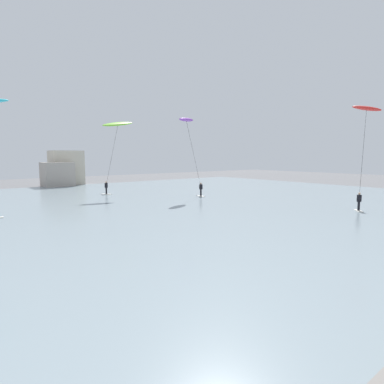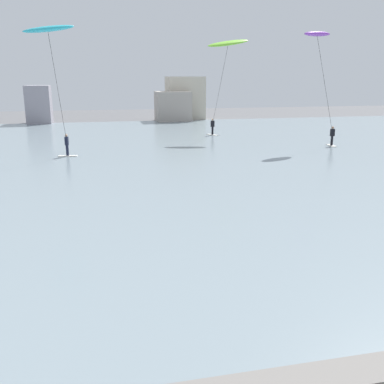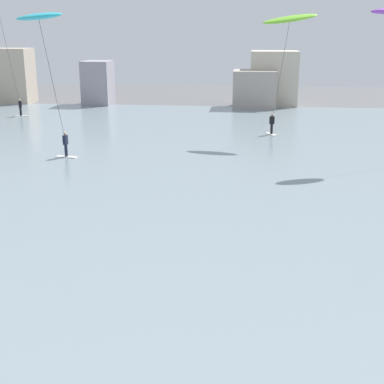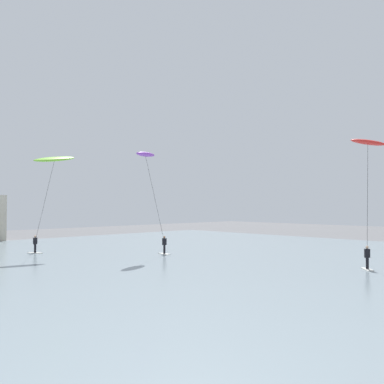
# 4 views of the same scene
# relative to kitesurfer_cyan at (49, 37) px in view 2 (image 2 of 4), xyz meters

# --- Properties ---
(water_bay) EXTENTS (84.00, 52.00, 0.10)m
(water_bay) POSITION_rel_kitesurfer_cyan_xyz_m (7.83, 0.76, -8.22)
(water_bay) COLOR gray
(water_bay) RESTS_ON ground
(far_shore_buildings) EXTENTS (33.63, 5.76, 6.01)m
(far_shore_buildings) POSITION_rel_kitesurfer_cyan_xyz_m (3.62, 27.60, -5.63)
(far_shore_buildings) COLOR #B7A893
(far_shore_buildings) RESTS_ON ground
(kitesurfer_cyan) EXTENTS (4.06, 3.51, 9.03)m
(kitesurfer_cyan) POSITION_rel_kitesurfer_cyan_xyz_m (0.00, 0.00, 0.00)
(kitesurfer_cyan) COLOR silver
(kitesurfer_cyan) RESTS_ON water_bay
(kitesurfer_purple) EXTENTS (3.59, 2.45, 9.25)m
(kitesurfer_purple) POSITION_rel_kitesurfer_cyan_xyz_m (20.60, 2.35, -0.04)
(kitesurfer_purple) COLOR silver
(kitesurfer_purple) RESTS_ON water_bay
(kitesurfer_lime) EXTENTS (3.89, 3.38, 9.24)m
(kitesurfer_lime) POSITION_rel_kitesurfer_cyan_xyz_m (14.89, 8.98, -0.06)
(kitesurfer_lime) COLOR silver
(kitesurfer_lime) RESTS_ON water_bay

